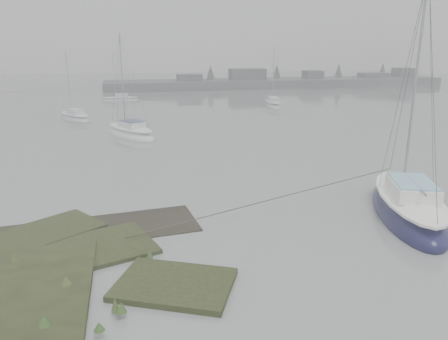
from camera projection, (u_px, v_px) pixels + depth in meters
ground at (134, 123)px, 41.94m from camera, size 160.00×160.00×0.00m
far_shoreline at (283, 82)px, 77.28m from camera, size 60.00×8.00×4.15m
sailboat_main at (407, 208)px, 19.00m from camera, size 5.07×8.14×10.92m
sailboat_white at (131, 133)px, 35.39m from camera, size 4.86×6.40×8.77m
sailboat_far_a at (75, 118)px, 43.16m from camera, size 4.13×5.21×7.20m
sailboat_far_b at (273, 105)px, 52.62m from camera, size 2.78×5.65×7.64m
sailboat_far_c at (120, 100)px, 57.26m from camera, size 4.79×1.73×6.68m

